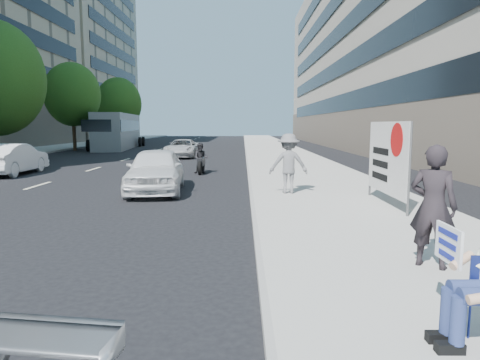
{
  "coord_description": "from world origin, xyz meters",
  "views": [
    {
      "loc": [
        1.18,
        -7.83,
        2.27
      ],
      "look_at": [
        1.11,
        2.59,
        0.92
      ],
      "focal_mm": 32.0,
      "sensor_mm": 36.0,
      "label": 1
    }
  ],
  "objects_px": {
    "pedestrian_woman": "(433,206)",
    "white_sedan_far": "(183,148)",
    "motorcycle": "(201,160)",
    "jogger": "(288,163)",
    "white_sedan_mid": "(13,159)",
    "white_sedan_near": "(156,170)",
    "protest_banner": "(387,158)",
    "bus": "(118,131)"
  },
  "relations": [
    {
      "from": "white_sedan_mid",
      "to": "pedestrian_woman",
      "type": "bearing_deg",
      "value": 133.72
    },
    {
      "from": "motorcycle",
      "to": "white_sedan_mid",
      "type": "bearing_deg",
      "value": -175.56
    },
    {
      "from": "white_sedan_near",
      "to": "bus",
      "type": "relative_size",
      "value": 0.36
    },
    {
      "from": "motorcycle",
      "to": "white_sedan_near",
      "type": "bearing_deg",
      "value": -99.06
    },
    {
      "from": "white_sedan_near",
      "to": "bus",
      "type": "height_order",
      "value": "bus"
    },
    {
      "from": "white_sedan_mid",
      "to": "white_sedan_far",
      "type": "height_order",
      "value": "white_sedan_mid"
    },
    {
      "from": "motorcycle",
      "to": "bus",
      "type": "height_order",
      "value": "bus"
    },
    {
      "from": "white_sedan_far",
      "to": "pedestrian_woman",
      "type": "bearing_deg",
      "value": -71.55
    },
    {
      "from": "motorcycle",
      "to": "pedestrian_woman",
      "type": "bearing_deg",
      "value": -69.65
    },
    {
      "from": "motorcycle",
      "to": "protest_banner",
      "type": "bearing_deg",
      "value": -55.12
    },
    {
      "from": "motorcycle",
      "to": "bus",
      "type": "bearing_deg",
      "value": 116.57
    },
    {
      "from": "white_sedan_mid",
      "to": "white_sedan_far",
      "type": "xyz_separation_m",
      "value": [
        6.37,
        10.35,
        -0.08
      ]
    },
    {
      "from": "white_sedan_near",
      "to": "bus",
      "type": "distance_m",
      "value": 28.2
    },
    {
      "from": "pedestrian_woman",
      "to": "motorcycle",
      "type": "distance_m",
      "value": 14.53
    },
    {
      "from": "white_sedan_mid",
      "to": "protest_banner",
      "type": "bearing_deg",
      "value": 148.81
    },
    {
      "from": "pedestrian_woman",
      "to": "white_sedan_far",
      "type": "distance_m",
      "value": 24.61
    },
    {
      "from": "pedestrian_woman",
      "to": "protest_banner",
      "type": "distance_m",
      "value": 5.17
    },
    {
      "from": "white_sedan_mid",
      "to": "motorcycle",
      "type": "relative_size",
      "value": 2.12
    },
    {
      "from": "pedestrian_woman",
      "to": "white_sedan_near",
      "type": "bearing_deg",
      "value": -18.35
    },
    {
      "from": "motorcycle",
      "to": "bus",
      "type": "relative_size",
      "value": 0.17
    },
    {
      "from": "white_sedan_far",
      "to": "bus",
      "type": "distance_m",
      "value": 13.74
    },
    {
      "from": "white_sedan_far",
      "to": "motorcycle",
      "type": "distance_m",
      "value": 10.11
    },
    {
      "from": "bus",
      "to": "jogger",
      "type": "bearing_deg",
      "value": -70.67
    },
    {
      "from": "jogger",
      "to": "white_sedan_mid",
      "type": "xyz_separation_m",
      "value": [
        -11.98,
        6.23,
        -0.36
      ]
    },
    {
      "from": "pedestrian_woman",
      "to": "white_sedan_far",
      "type": "height_order",
      "value": "pedestrian_woman"
    },
    {
      "from": "white_sedan_near",
      "to": "white_sedan_far",
      "type": "relative_size",
      "value": 0.97
    },
    {
      "from": "white_sedan_near",
      "to": "white_sedan_mid",
      "type": "relative_size",
      "value": 1.02
    },
    {
      "from": "white_sedan_mid",
      "to": "bus",
      "type": "bearing_deg",
      "value": -87.82
    },
    {
      "from": "jogger",
      "to": "protest_banner",
      "type": "bearing_deg",
      "value": 141.22
    },
    {
      "from": "motorcycle",
      "to": "white_sedan_far",
      "type": "bearing_deg",
      "value": 104.01
    },
    {
      "from": "jogger",
      "to": "white_sedan_far",
      "type": "distance_m",
      "value": 17.51
    },
    {
      "from": "protest_banner",
      "to": "white_sedan_far",
      "type": "height_order",
      "value": "protest_banner"
    },
    {
      "from": "bus",
      "to": "motorcycle",
      "type": "bearing_deg",
      "value": -70.98
    },
    {
      "from": "jogger",
      "to": "white_sedan_far",
      "type": "bearing_deg",
      "value": -71.09
    },
    {
      "from": "white_sedan_near",
      "to": "bus",
      "type": "bearing_deg",
      "value": 103.21
    },
    {
      "from": "motorcycle",
      "to": "bus",
      "type": "distance_m",
      "value": 23.42
    },
    {
      "from": "jogger",
      "to": "white_sedan_far",
      "type": "xyz_separation_m",
      "value": [
        -5.61,
        16.58,
        -0.44
      ]
    },
    {
      "from": "white_sedan_mid",
      "to": "white_sedan_near",
      "type": "bearing_deg",
      "value": 144.74
    },
    {
      "from": "pedestrian_woman",
      "to": "bus",
      "type": "distance_m",
      "value": 37.88
    },
    {
      "from": "jogger",
      "to": "motorcycle",
      "type": "relative_size",
      "value": 0.91
    },
    {
      "from": "jogger",
      "to": "white_sedan_far",
      "type": "height_order",
      "value": "jogger"
    },
    {
      "from": "protest_banner",
      "to": "pedestrian_woman",
      "type": "bearing_deg",
      "value": -101.24
    }
  ]
}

